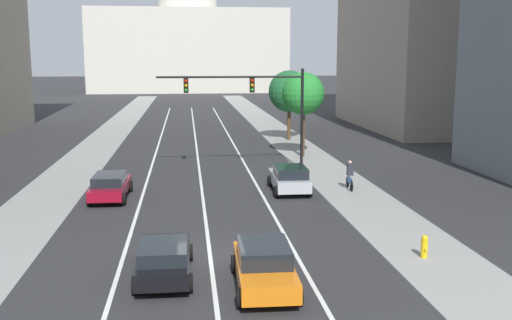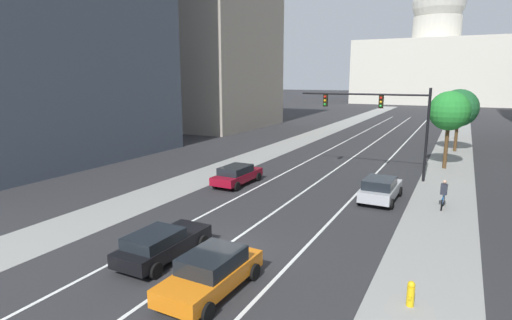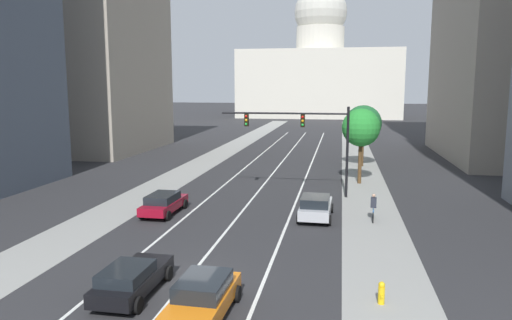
% 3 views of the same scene
% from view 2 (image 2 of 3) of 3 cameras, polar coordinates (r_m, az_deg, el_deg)
% --- Properties ---
extents(ground_plane, '(400.00, 400.00, 0.00)m').
position_cam_2_polar(ground_plane, '(55.90, 17.27, 3.10)').
color(ground_plane, '#2B2B2D').
extents(sidewalk_left, '(3.77, 130.00, 0.01)m').
position_cam_2_polar(sidewalk_left, '(53.22, 7.24, 3.14)').
color(sidewalk_left, gray).
rests_on(sidewalk_left, ground).
extents(sidewalk_right, '(3.77, 130.00, 0.01)m').
position_cam_2_polar(sidewalk_right, '(50.19, 25.90, 1.58)').
color(sidewalk_right, gray).
rests_on(sidewalk_right, ground).
extents(lane_stripe_left, '(0.16, 90.00, 0.01)m').
position_cam_2_polar(lane_stripe_left, '(42.23, 9.28, 0.94)').
color(lane_stripe_left, white).
rests_on(lane_stripe_left, ground).
extents(lane_stripe_center, '(0.16, 90.00, 0.01)m').
position_cam_2_polar(lane_stripe_center, '(41.36, 13.67, 0.54)').
color(lane_stripe_center, white).
rests_on(lane_stripe_center, ground).
extents(lane_stripe_right, '(0.16, 90.00, 0.01)m').
position_cam_2_polar(lane_stripe_right, '(40.75, 18.21, 0.13)').
color(lane_stripe_right, white).
rests_on(lane_stripe_right, ground).
extents(office_tower_far_left, '(17.73, 20.43, 29.26)m').
position_cam_2_polar(office_tower_far_left, '(66.20, -6.87, 17.48)').
color(office_tower_far_left, '#9E9384').
rests_on(office_tower_far_left, ground).
extents(capitol_building, '(44.08, 23.67, 37.38)m').
position_cam_2_polar(capitol_building, '(135.10, 23.64, 12.55)').
color(capitol_building, beige).
rests_on(capitol_building, ground).
extents(car_silver, '(2.17, 4.48, 1.53)m').
position_cam_2_polar(car_silver, '(26.62, 17.01, -3.85)').
color(car_silver, '#B2B5BA').
rests_on(car_silver, ground).
extents(car_orange, '(2.13, 4.58, 1.49)m').
position_cam_2_polar(car_orange, '(15.17, -6.25, -15.29)').
color(car_orange, orange).
rests_on(car_orange, ground).
extents(car_black, '(2.00, 4.61, 1.36)m').
position_cam_2_polar(car_black, '(17.96, -13.05, -11.32)').
color(car_black, black).
rests_on(car_black, ground).
extents(car_crimson, '(2.05, 4.65, 1.39)m').
position_cam_2_polar(car_crimson, '(29.39, -2.70, -2.04)').
color(car_crimson, maroon).
rests_on(car_crimson, ground).
extents(traffic_signal_mast, '(9.78, 0.39, 6.89)m').
position_cam_2_polar(traffic_signal_mast, '(32.47, 17.48, 6.35)').
color(traffic_signal_mast, black).
rests_on(traffic_signal_mast, ground).
extents(fire_hydrant, '(0.26, 0.35, 0.91)m').
position_cam_2_polar(fire_hydrant, '(15.32, 20.84, -17.05)').
color(fire_hydrant, yellow).
rests_on(fire_hydrant, ground).
extents(cyclist, '(0.38, 1.70, 1.72)m').
position_cam_2_polar(cyclist, '(26.44, 24.76, -4.40)').
color(cyclist, black).
rests_on(cyclist, ground).
extents(street_tree_far_right, '(3.27, 3.27, 6.53)m').
position_cam_2_polar(street_tree_far_right, '(37.67, 25.45, 6.18)').
color(street_tree_far_right, '#51381E').
rests_on(street_tree_far_right, ground).
extents(street_tree_mid_right, '(3.86, 3.86, 6.48)m').
position_cam_2_polar(street_tree_mid_right, '(47.23, 26.52, 6.52)').
color(street_tree_mid_right, '#51381E').
rests_on(street_tree_mid_right, ground).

